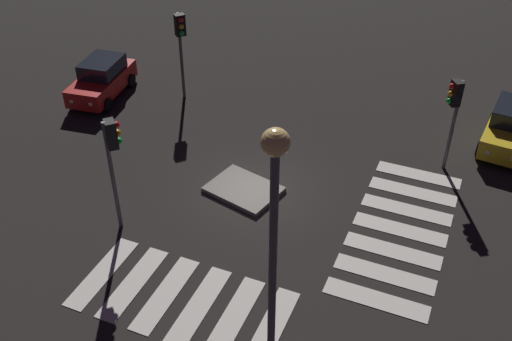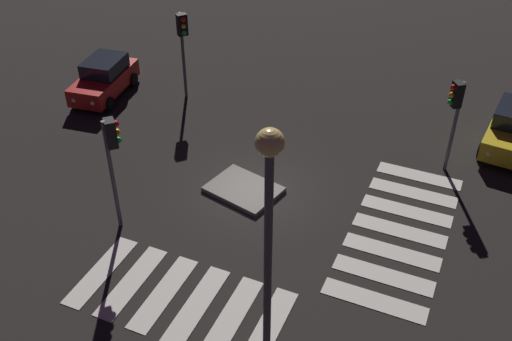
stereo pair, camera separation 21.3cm
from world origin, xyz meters
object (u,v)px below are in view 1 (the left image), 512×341
(car_red, at_px, (102,79))
(traffic_light_south, at_px, (112,149))
(car_yellow, at_px, (511,127))
(traffic_island, at_px, (244,190))
(street_lamp, at_px, (273,238))
(traffic_light_north, at_px, (454,104))
(traffic_light_west, at_px, (181,36))

(car_red, distance_m, traffic_light_south, 9.98)
(car_yellow, bearing_deg, traffic_island, -45.09)
(street_lamp, bearing_deg, car_red, 138.16)
(traffic_light_north, relative_size, traffic_light_west, 0.93)
(traffic_island, distance_m, traffic_light_south, 5.48)
(car_yellow, height_order, traffic_light_west, traffic_light_west)
(traffic_light_south, bearing_deg, traffic_light_north, -6.08)
(traffic_island, bearing_deg, traffic_light_south, -132.35)
(car_red, relative_size, car_yellow, 0.98)
(car_red, bearing_deg, traffic_island, 57.81)
(street_lamp, bearing_deg, traffic_light_north, 78.47)
(traffic_light_north, bearing_deg, traffic_light_west, -40.16)
(car_red, xyz_separation_m, street_lamp, (13.20, -11.81, 4.62))
(traffic_light_south, bearing_deg, car_yellow, -3.47)
(street_lamp, bearing_deg, car_yellow, 72.24)
(traffic_island, distance_m, car_red, 10.07)
(traffic_island, height_order, traffic_light_north, traffic_light_north)
(car_red, bearing_deg, street_lamp, 40.92)
(car_red, relative_size, street_lamp, 0.51)
(car_yellow, relative_size, traffic_light_west, 1.03)
(car_red, relative_size, traffic_light_south, 0.99)
(car_red, relative_size, traffic_light_west, 1.01)
(car_yellow, relative_size, traffic_light_south, 1.01)
(traffic_island, bearing_deg, traffic_light_west, 134.70)
(traffic_light_south, bearing_deg, traffic_island, 2.66)
(traffic_island, xyz_separation_m, car_red, (-9.11, 4.24, 0.77))
(traffic_island, height_order, car_red, car_red)
(traffic_light_north, distance_m, traffic_light_south, 12.30)
(car_yellow, bearing_deg, street_lamp, -11.94)
(traffic_light_west, bearing_deg, car_yellow, 48.95)
(car_red, xyz_separation_m, car_yellow, (17.91, 2.92, 0.02))
(traffic_light_north, height_order, traffic_light_west, traffic_light_west)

